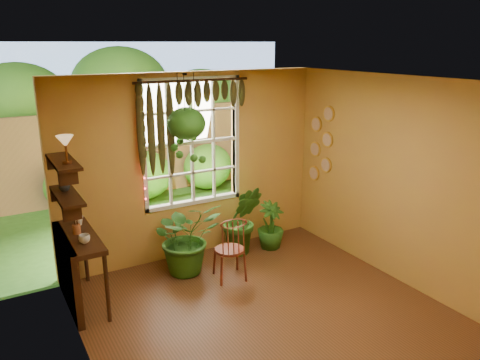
{
  "coord_description": "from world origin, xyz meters",
  "views": [
    {
      "loc": [
        -2.7,
        -3.77,
        3.08
      ],
      "look_at": [
        0.15,
        1.15,
        1.4
      ],
      "focal_mm": 35.0,
      "sensor_mm": 36.0,
      "label": 1
    }
  ],
  "objects_px": {
    "windsor_chair": "(230,258)",
    "potted_plant_mid": "(242,220)",
    "potted_plant_left": "(187,237)",
    "counter_ledge": "(71,264)",
    "hanging_basket": "(187,128)"
  },
  "relations": [
    {
      "from": "potted_plant_left",
      "to": "hanging_basket",
      "type": "xyz_separation_m",
      "value": [
        0.19,
        0.32,
        1.45
      ]
    },
    {
      "from": "counter_ledge",
      "to": "potted_plant_mid",
      "type": "distance_m",
      "value": 2.52
    },
    {
      "from": "potted_plant_left",
      "to": "hanging_basket",
      "type": "height_order",
      "value": "hanging_basket"
    },
    {
      "from": "windsor_chair",
      "to": "potted_plant_mid",
      "type": "bearing_deg",
      "value": 59.18
    },
    {
      "from": "windsor_chair",
      "to": "potted_plant_left",
      "type": "distance_m",
      "value": 0.67
    },
    {
      "from": "windsor_chair",
      "to": "potted_plant_mid",
      "type": "distance_m",
      "value": 0.85
    },
    {
      "from": "windsor_chair",
      "to": "potted_plant_mid",
      "type": "xyz_separation_m",
      "value": [
        0.55,
        0.62,
        0.23
      ]
    },
    {
      "from": "potted_plant_left",
      "to": "potted_plant_mid",
      "type": "height_order",
      "value": "potted_plant_mid"
    },
    {
      "from": "windsor_chair",
      "to": "potted_plant_mid",
      "type": "relative_size",
      "value": 0.98
    },
    {
      "from": "potted_plant_left",
      "to": "potted_plant_mid",
      "type": "relative_size",
      "value": 0.97
    },
    {
      "from": "potted_plant_left",
      "to": "potted_plant_mid",
      "type": "xyz_separation_m",
      "value": [
        0.96,
        0.13,
        0.02
      ]
    },
    {
      "from": "potted_plant_left",
      "to": "potted_plant_mid",
      "type": "distance_m",
      "value": 0.97
    },
    {
      "from": "counter_ledge",
      "to": "hanging_basket",
      "type": "bearing_deg",
      "value": 14.31
    },
    {
      "from": "potted_plant_left",
      "to": "counter_ledge",
      "type": "bearing_deg",
      "value": -175.29
    },
    {
      "from": "potted_plant_left",
      "to": "windsor_chair",
      "type": "bearing_deg",
      "value": -49.53
    }
  ]
}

